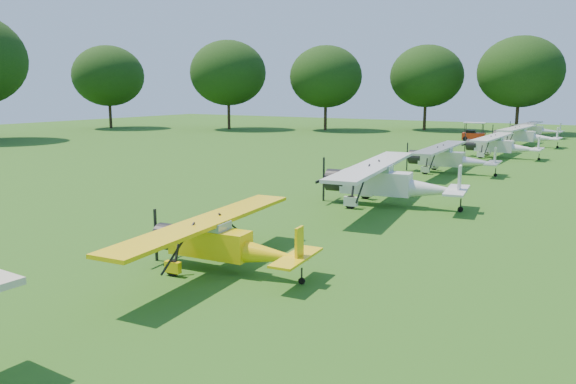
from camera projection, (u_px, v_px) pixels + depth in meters
name	position (u px, v px, depth m)	size (l,w,h in m)	color
ground	(353.00, 213.00, 27.17)	(160.00, 160.00, 0.00)	#235415
tree_belt	(434.00, 39.00, 24.02)	(137.36, 130.27, 14.52)	black
aircraft_2	(221.00, 239.00, 18.32)	(5.90, 9.40, 1.85)	yellow
aircraft_3	(387.00, 180.00, 28.59)	(7.54, 11.96, 2.35)	silver
aircraft_4	(448.00, 157.00, 39.75)	(6.56, 10.44, 2.06)	silver
aircraft_5	(500.00, 144.00, 48.65)	(6.53, 10.37, 2.05)	silver
aircraft_6	(523.00, 134.00, 58.48)	(6.85, 10.92, 2.15)	silver
aircraft_7	(534.00, 128.00, 68.80)	(6.20, 9.87, 1.94)	silver
golf_cart	(473.00, 135.00, 65.00)	(2.64, 1.81, 2.11)	red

